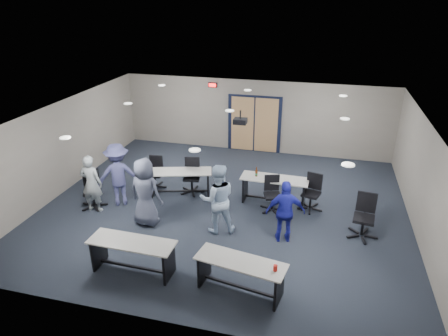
% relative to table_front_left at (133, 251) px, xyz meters
% --- Properties ---
extents(floor, '(10.00, 10.00, 0.00)m').
position_rel_table_front_left_xyz_m(floor, '(1.21, 3.28, -0.52)').
color(floor, black).
rests_on(floor, ground).
extents(back_wall, '(10.00, 0.04, 2.70)m').
position_rel_table_front_left_xyz_m(back_wall, '(1.21, 7.78, 0.83)').
color(back_wall, gray).
rests_on(back_wall, floor).
extents(front_wall, '(10.00, 0.04, 2.70)m').
position_rel_table_front_left_xyz_m(front_wall, '(1.21, -1.22, 0.83)').
color(front_wall, gray).
rests_on(front_wall, floor).
extents(left_wall, '(0.04, 9.00, 2.70)m').
position_rel_table_front_left_xyz_m(left_wall, '(-3.79, 3.28, 0.83)').
color(left_wall, gray).
rests_on(left_wall, floor).
extents(right_wall, '(0.04, 9.00, 2.70)m').
position_rel_table_front_left_xyz_m(right_wall, '(6.21, 3.28, 0.83)').
color(right_wall, gray).
rests_on(right_wall, floor).
extents(ceiling, '(10.00, 9.00, 0.04)m').
position_rel_table_front_left_xyz_m(ceiling, '(1.21, 3.28, 2.18)').
color(ceiling, silver).
rests_on(ceiling, back_wall).
extents(double_door, '(2.00, 0.07, 2.20)m').
position_rel_table_front_left_xyz_m(double_door, '(1.21, 7.74, 0.53)').
color(double_door, black).
rests_on(double_door, back_wall).
extents(exit_sign, '(0.32, 0.07, 0.18)m').
position_rel_table_front_left_xyz_m(exit_sign, '(-0.39, 7.72, 1.93)').
color(exit_sign, black).
rests_on(exit_sign, back_wall).
extents(ceiling_projector, '(0.35, 0.32, 0.37)m').
position_rel_table_front_left_xyz_m(ceiling_projector, '(1.51, 3.78, 1.88)').
color(ceiling_projector, black).
rests_on(ceiling_projector, ceiling).
extents(ceiling_can_lights, '(6.24, 5.74, 0.02)m').
position_rel_table_front_left_xyz_m(ceiling_can_lights, '(1.21, 3.53, 2.15)').
color(ceiling_can_lights, silver).
rests_on(ceiling_can_lights, ceiling).
extents(table_front_left, '(1.89, 0.67, 0.76)m').
position_rel_table_front_left_xyz_m(table_front_left, '(0.00, 0.00, 0.00)').
color(table_front_left, '#ADABA3').
rests_on(table_front_left, floor).
extents(table_front_right, '(1.91, 0.91, 0.86)m').
position_rel_table_front_left_xyz_m(table_front_right, '(2.39, -0.05, -0.01)').
color(table_front_right, '#ADABA3').
rests_on(table_front_right, floor).
extents(table_back_left, '(1.98, 1.12, 0.76)m').
position_rel_table_front_left_xyz_m(table_back_left, '(-0.27, 3.67, -0.00)').
color(table_back_left, '#ADABA3').
rests_on(table_back_left, floor).
extents(table_back_right, '(1.92, 0.69, 1.06)m').
position_rel_table_front_left_xyz_m(table_back_right, '(2.51, 3.85, 0.01)').
color(table_back_right, '#ADABA3').
rests_on(table_back_right, floor).
extents(chair_back_a, '(0.68, 0.68, 1.00)m').
position_rel_table_front_left_xyz_m(chair_back_a, '(-1.18, 3.90, -0.02)').
color(chair_back_a, black).
rests_on(chair_back_a, floor).
extents(chair_back_b, '(0.79, 0.79, 1.07)m').
position_rel_table_front_left_xyz_m(chair_back_b, '(0.03, 3.86, 0.01)').
color(chair_back_b, black).
rests_on(chair_back_b, floor).
extents(chair_back_c, '(0.79, 0.79, 1.00)m').
position_rel_table_front_left_xyz_m(chair_back_c, '(2.55, 3.37, -0.02)').
color(chair_back_c, black).
rests_on(chair_back_c, floor).
extents(chair_back_d, '(0.80, 0.80, 1.03)m').
position_rel_table_front_left_xyz_m(chair_back_d, '(3.57, 3.72, -0.01)').
color(chair_back_d, black).
rests_on(chair_back_d, floor).
extents(chair_loose_left, '(0.91, 0.91, 1.07)m').
position_rel_table_front_left_xyz_m(chair_loose_left, '(-2.38, 2.32, 0.01)').
color(chair_loose_left, black).
rests_on(chair_loose_left, floor).
extents(chair_loose_right, '(0.80, 0.80, 1.13)m').
position_rel_table_front_left_xyz_m(chair_loose_right, '(4.90, 2.63, 0.04)').
color(chair_loose_right, black).
rests_on(chair_loose_right, floor).
extents(person_gray, '(0.62, 0.42, 1.66)m').
position_rel_table_front_left_xyz_m(person_gray, '(-2.25, 2.15, 0.31)').
color(person_gray, '#9DA8AC').
rests_on(person_gray, floor).
extents(person_plaid, '(0.98, 0.72, 1.83)m').
position_rel_table_front_left_xyz_m(person_plaid, '(-0.54, 1.90, 0.39)').
color(person_plaid, '#4D536A').
rests_on(person_plaid, floor).
extents(person_lightblue, '(1.08, 0.97, 1.83)m').
position_rel_table_front_left_xyz_m(person_lightblue, '(1.35, 2.01, 0.39)').
color(person_lightblue, '#B0CAE9').
rests_on(person_lightblue, floor).
extents(person_navy, '(1.00, 0.59, 1.60)m').
position_rel_table_front_left_xyz_m(person_navy, '(3.03, 2.00, 0.28)').
color(person_navy, '#1C1F9A').
rests_on(person_navy, floor).
extents(person_back, '(1.36, 1.16, 1.83)m').
position_rel_table_front_left_xyz_m(person_back, '(-1.73, 2.69, 0.39)').
color(person_back, '#434579').
rests_on(person_back, floor).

